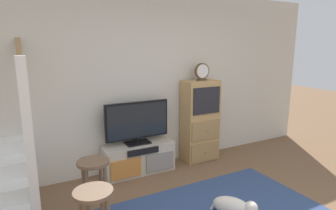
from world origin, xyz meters
The scene contains 8 objects.
back_wall centered at (0.00, 2.46, 1.35)m, with size 6.40×0.12×2.70m, color beige.
media_console centered at (-0.30, 2.19, 0.23)m, with size 1.06×0.38×0.45m.
television centered at (-0.30, 2.22, 0.79)m, with size 0.97×0.22×0.64m.
side_cabinet centered at (0.80, 2.20, 0.67)m, with size 0.58×0.38×1.34m.
desk_clock centered at (0.81, 2.19, 1.48)m, with size 0.25×0.08×0.28m.
bar_stool_near centered at (-1.32, 0.68, 0.52)m, with size 0.34×0.34×0.69m.
bar_stool_far centered at (-1.17, 1.28, 0.53)m, with size 0.34×0.34×0.71m.
dog centered at (0.22, 0.64, 0.12)m, with size 0.41×0.49×0.23m.
Camera 1 is at (-1.77, -1.54, 1.89)m, focal length 30.23 mm.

